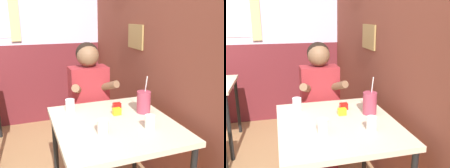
# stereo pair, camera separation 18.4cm
# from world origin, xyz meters

# --- Properties ---
(brick_wall_right) EXTENTS (0.08, 4.29, 2.70)m
(brick_wall_right) POSITION_xyz_m (1.31, 1.15, 1.35)
(brick_wall_right) COLOR brown
(brick_wall_right) RESTS_ON ground_plane
(main_table) EXTENTS (0.81, 0.90, 0.76)m
(main_table) POSITION_xyz_m (0.78, 0.31, 0.68)
(main_table) COLOR beige
(main_table) RESTS_ON ground_plane
(person_seated) EXTENTS (0.42, 0.40, 1.25)m
(person_seated) POSITION_xyz_m (0.77, 0.93, 0.65)
(person_seated) COLOR maroon
(person_seated) RESTS_ON ground_plane
(cocktail_pitcher) EXTENTS (0.10, 0.10, 0.28)m
(cocktail_pitcher) POSITION_xyz_m (1.06, 0.40, 0.84)
(cocktail_pitcher) COLOR #99384C
(cocktail_pitcher) RESTS_ON main_table
(glass_near_pitcher) EXTENTS (0.07, 0.07, 0.10)m
(glass_near_pitcher) POSITION_xyz_m (0.54, 0.60, 0.81)
(glass_near_pitcher) COLOR silver
(glass_near_pitcher) RESTS_ON main_table
(glass_center) EXTENTS (0.07, 0.07, 0.09)m
(glass_center) POSITION_xyz_m (0.97, 0.13, 0.81)
(glass_center) COLOR silver
(glass_center) RESTS_ON main_table
(glass_far_side) EXTENTS (0.07, 0.07, 0.09)m
(glass_far_side) POSITION_xyz_m (0.66, 0.16, 0.81)
(glass_far_side) COLOR silver
(glass_far_side) RESTS_ON main_table
(condiment_ketchup) EXTENTS (0.06, 0.04, 0.05)m
(condiment_ketchup) POSITION_xyz_m (0.89, 0.53, 0.78)
(condiment_ketchup) COLOR #B7140F
(condiment_ketchup) RESTS_ON main_table
(condiment_mustard) EXTENTS (0.06, 0.04, 0.05)m
(condiment_mustard) POSITION_xyz_m (0.85, 0.42, 0.78)
(condiment_mustard) COLOR yellow
(condiment_mustard) RESTS_ON main_table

